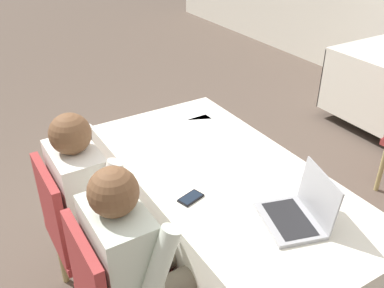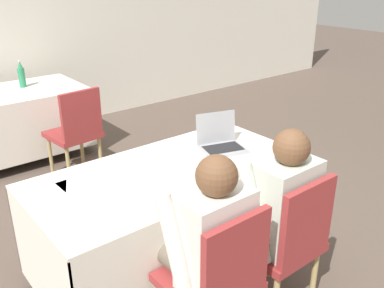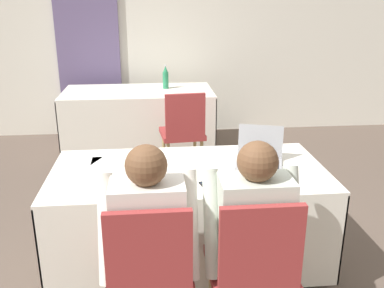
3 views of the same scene
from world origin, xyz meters
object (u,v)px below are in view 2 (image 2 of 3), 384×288
Objects in this scene: chair_near_right at (286,239)px; person_checkered_shirt at (205,242)px; laptop at (221,143)px; person_white_shirt at (274,208)px; chair_near_left at (218,279)px; water_bottle at (21,75)px; cell_phone at (210,181)px; chair_far_spare at (76,130)px.

person_checkered_shirt is (-0.53, 0.10, 0.16)m from chair_near_right.
person_white_shirt reaches higher than laptop.
chair_near_left is at bearing 11.13° from person_white_shirt.
person_white_shirt is at bearing -84.60° from water_bottle.
chair_near_right is at bearing -85.58° from cell_phone.
chair_near_left reaches higher than cell_phone.
person_checkered_shirt is at bearing 0.00° from person_white_shirt.
chair_near_right reaches higher than cell_phone.
chair_near_right is at bearing 88.38° from chair_far_spare.
cell_phone is 2.92m from water_bottle.
cell_phone is at bearing -64.67° from person_white_shirt.
person_white_shirt is at bearing -80.51° from cell_phone.
chair_near_left is 2.44m from chair_far_spare.
person_white_shirt is (0.17, -0.37, -0.08)m from cell_phone.
person_white_shirt is (0.53, 0.10, 0.16)m from chair_near_left.
chair_far_spare is (0.14, -0.97, -0.37)m from water_bottle.
chair_far_spare is (-0.39, 1.61, -0.29)m from laptop.
chair_near_right is (0.53, 0.00, 0.00)m from chair_near_left.
person_white_shirt is at bearing -180.00° from person_checkered_shirt.
laptop is 0.31× the size of person_checkered_shirt.
chair_near_left is at bearing -93.69° from water_bottle.
person_checkered_shirt and person_white_shirt have the same top height.
chair_near_left is at bearing -116.01° from laptop.
laptop reaches higher than cell_phone.
chair_far_spare is at bearing -98.39° from chair_near_left.
person_white_shirt is at bearing -90.00° from chair_near_right.
water_bottle is 0.32× the size of chair_near_left.
laptop is 0.88m from chair_near_right.
laptop is 0.40× the size of chair_near_right.
water_bottle is 3.30m from person_white_shirt.
person_checkered_shirt reaches higher than laptop.
person_checkered_shirt is 0.53m from person_white_shirt.
person_white_shirt is at bearing -168.87° from chair_near_left.
chair_near_left is at bearing 90.00° from person_checkered_shirt.
laptop is 1.13m from chair_near_left.
chair_near_left is 0.78× the size of person_white_shirt.
person_checkered_shirt is 1.00× the size of person_white_shirt.
cell_phone is (-0.39, -0.33, -0.04)m from laptop.
chair_near_left is (-0.35, -0.47, -0.24)m from cell_phone.
water_bottle is 3.30m from person_checkered_shirt.
person_checkered_shirt reaches higher than chair_near_right.
chair_near_left and chair_near_right have the same top height.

